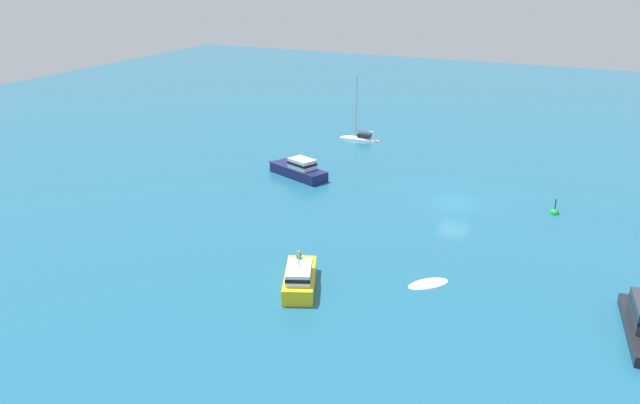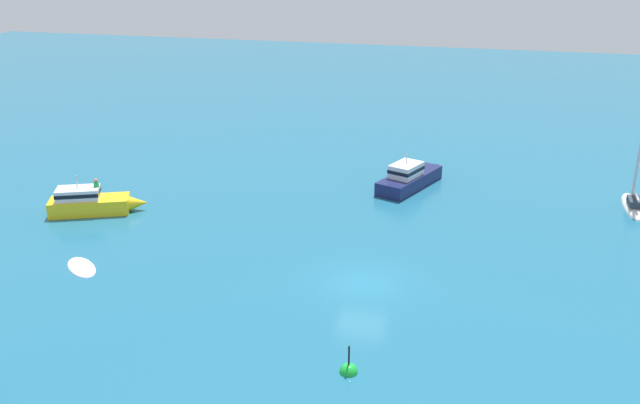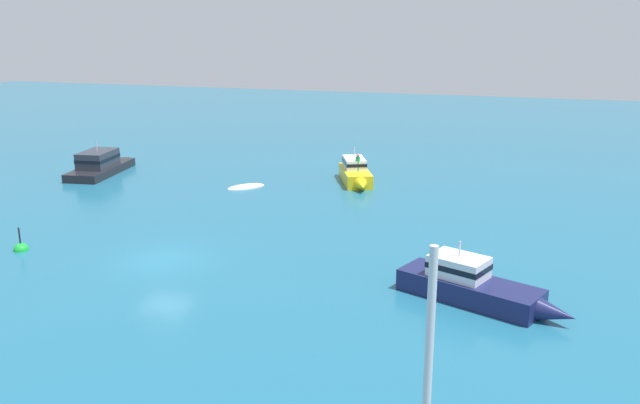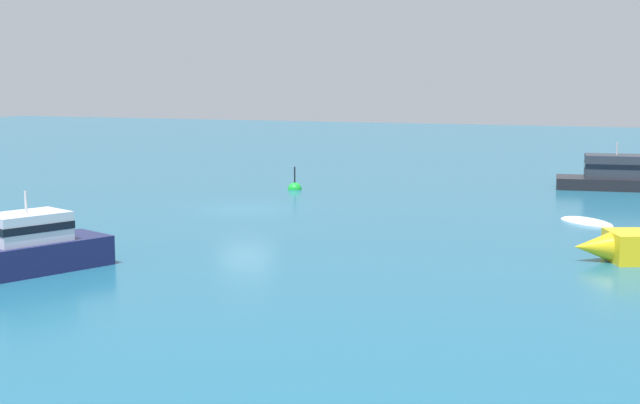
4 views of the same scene
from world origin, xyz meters
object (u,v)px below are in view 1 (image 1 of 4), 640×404
sloop (360,138)px  powerboat (300,276)px  cabin_cruiser (297,169)px  dinghy (428,284)px  channel_buoy (554,213)px

sloop → powerboat: (-33.47, -9.44, 0.50)m
sloop → cabin_cruiser: bearing=88.0°
dinghy → cabin_cruiser: size_ratio=0.39×
sloop → powerboat: 34.78m
dinghy → cabin_cruiser: (15.32, 17.07, 0.71)m
cabin_cruiser → powerboat: bearing=139.5°
dinghy → channel_buoy: 16.79m
sloop → cabin_cruiser: size_ratio=1.03×
sloop → channel_buoy: size_ratio=4.80×
sloop → cabin_cruiser: 14.50m
sloop → powerboat: sloop is taller
dinghy → sloop: size_ratio=0.38×
dinghy → cabin_cruiser: 22.95m
cabin_cruiser → channel_buoy: cabin_cruiser is taller
powerboat → dinghy: bearing=-85.7°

